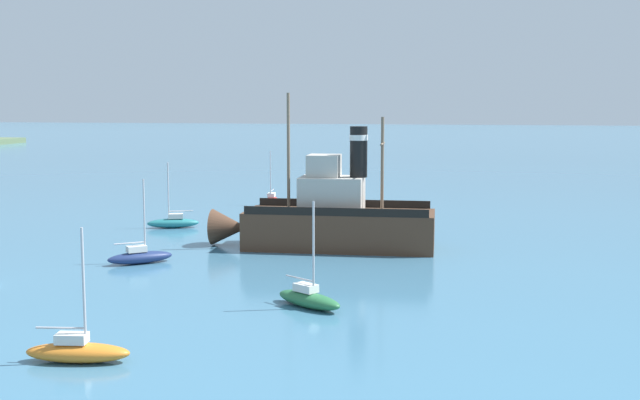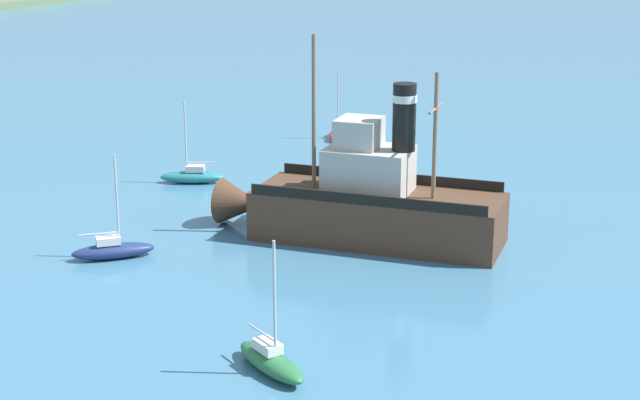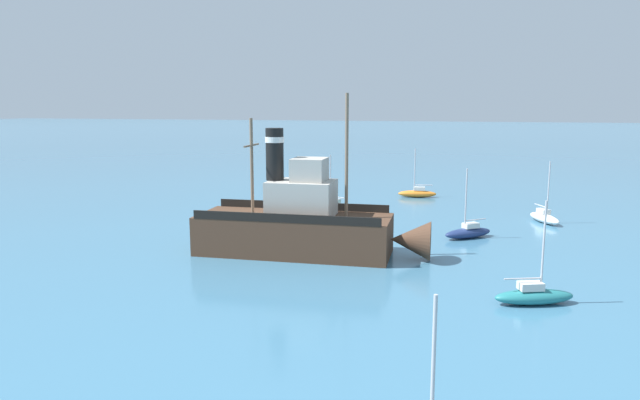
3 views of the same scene
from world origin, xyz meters
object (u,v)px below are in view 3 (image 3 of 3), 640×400
(sailboat_orange, at_px, (417,193))
(sailboat_white, at_px, (544,217))
(sailboat_green, at_px, (333,205))
(old_tugboat, at_px, (304,225))
(sailboat_teal, at_px, (534,295))
(sailboat_navy, at_px, (468,232))

(sailboat_orange, relative_size, sailboat_white, 1.00)
(sailboat_white, distance_m, sailboat_green, 17.48)
(old_tugboat, distance_m, sailboat_teal, 14.41)
(sailboat_orange, xyz_separation_m, sailboat_white, (9.93, 11.07, 0.00))
(sailboat_navy, bearing_deg, old_tugboat, -53.78)
(old_tugboat, xyz_separation_m, sailboat_orange, (-24.24, 4.40, -1.40))
(sailboat_orange, height_order, sailboat_white, same)
(sailboat_green, bearing_deg, sailboat_teal, 36.03)
(sailboat_navy, bearing_deg, sailboat_teal, 14.21)
(sailboat_green, bearing_deg, sailboat_navy, 56.73)
(old_tugboat, relative_size, sailboat_teal, 2.97)
(sailboat_navy, bearing_deg, sailboat_orange, -162.42)
(sailboat_white, bearing_deg, sailboat_green, -92.01)
(sailboat_orange, bearing_deg, sailboat_white, 48.12)
(sailboat_teal, bearing_deg, old_tugboat, -114.00)
(old_tugboat, bearing_deg, sailboat_orange, 169.71)
(sailboat_orange, distance_m, sailboat_green, 11.30)
(old_tugboat, height_order, sailboat_white, old_tugboat)
(old_tugboat, height_order, sailboat_green, old_tugboat)
(sailboat_navy, xyz_separation_m, sailboat_green, (-7.74, -11.80, 0.00))
(sailboat_orange, bearing_deg, sailboat_green, -34.48)
(sailboat_teal, bearing_deg, sailboat_white, 173.30)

